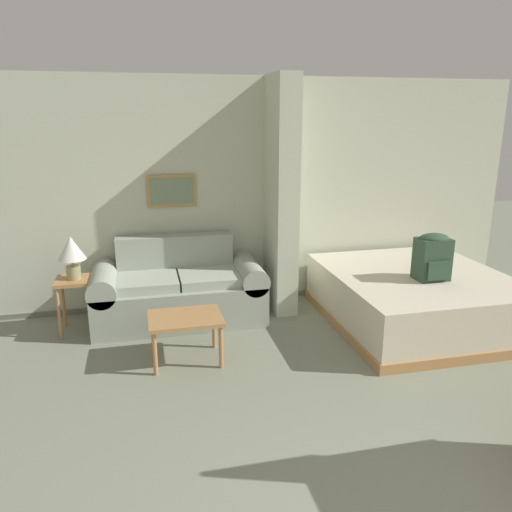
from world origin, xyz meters
The scene contains 8 objects.
wall_back centered at (0.00, 4.41, 1.29)m, with size 6.20×0.16×2.60m.
wall_partition_pillar centered at (0.10, 4.03, 1.30)m, with size 0.24×0.64×2.60m.
couch centered at (-1.08, 3.92, 0.33)m, with size 1.84×0.84×0.89m.
coffee_table centered at (-1.10, 2.93, 0.38)m, with size 0.65×0.49×0.43m.
side_table centered at (-2.13, 3.85, 0.45)m, with size 0.37×0.37×0.57m.
table_lamp centered at (-2.13, 3.85, 0.86)m, with size 0.28×0.28×0.44m.
bed centered at (1.40, 3.29, 0.28)m, with size 1.82×2.04×0.55m.
backpack centered at (1.42, 3.06, 0.80)m, with size 0.33×0.26×0.48m.
Camera 1 is at (-1.43, -1.26, 2.17)m, focal length 35.00 mm.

